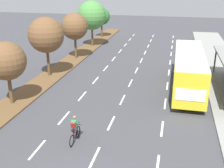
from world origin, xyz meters
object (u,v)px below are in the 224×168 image
at_px(median_tree_fourth, 75,26).
at_px(median_tree_fifth, 92,15).
at_px(median_tree_second, 7,61).
at_px(bus, 189,67).
at_px(median_tree_third, 46,35).
at_px(median_tree_farthest, 102,17).
at_px(cyclist, 75,130).

bearing_deg(median_tree_fourth, median_tree_fifth, 89.72).
height_order(median_tree_second, median_tree_fifth, median_tree_fifth).
bearing_deg(median_tree_fourth, bus, -29.28).
distance_m(median_tree_second, median_tree_third, 7.11).
bearing_deg(bus, median_tree_farthest, 122.46).
distance_m(median_tree_fourth, median_tree_fifth, 7.10).
xyz_separation_m(median_tree_third, median_tree_farthest, (-0.04, 21.24, -0.72)).
height_order(median_tree_third, median_tree_fourth, median_tree_third).
bearing_deg(median_tree_second, cyclist, -30.95).
height_order(bus, median_tree_farthest, median_tree_farthest).
xyz_separation_m(cyclist, median_tree_farthest, (-6.89, 32.39, 2.74)).
bearing_deg(median_tree_second, median_tree_farthest, 90.22).
bearing_deg(bus, median_tree_fifth, 132.47).
xyz_separation_m(median_tree_second, median_tree_fourth, (0.29, 14.16, 0.46)).
bearing_deg(median_tree_fifth, median_tree_farthest, 93.47).
relative_size(median_tree_second, median_tree_farthest, 1.02).
xyz_separation_m(median_tree_second, median_tree_fifth, (0.32, 21.24, 0.97)).
xyz_separation_m(bus, cyclist, (-6.89, -10.73, -1.28)).
relative_size(median_tree_second, median_tree_fifth, 0.76).
bearing_deg(median_tree_second, median_tree_fifth, 89.13).
distance_m(median_tree_second, median_tree_fifth, 21.27).
xyz_separation_m(cyclist, median_tree_second, (-6.79, 4.07, 2.78)).
xyz_separation_m(bus, median_tree_third, (-13.74, 0.43, 2.19)).
bearing_deg(median_tree_fifth, median_tree_second, -90.87).
height_order(cyclist, median_tree_third, median_tree_third).
height_order(median_tree_fourth, median_tree_farthest, median_tree_fourth).
relative_size(median_tree_third, median_tree_fifth, 0.91).
bearing_deg(cyclist, median_tree_fourth, 109.62).
height_order(cyclist, median_tree_fifth, median_tree_fifth).
relative_size(median_tree_second, median_tree_fourth, 0.89).
bearing_deg(median_tree_farthest, bus, -57.54).
relative_size(cyclist, median_tree_farthest, 0.38).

